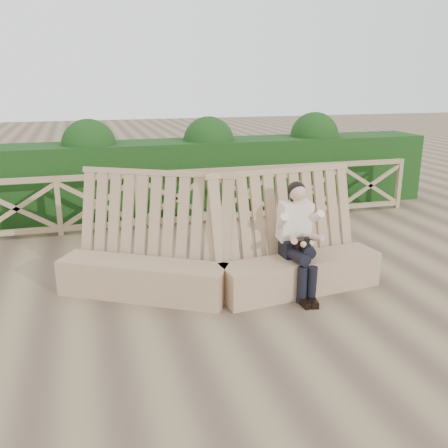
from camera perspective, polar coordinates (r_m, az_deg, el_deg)
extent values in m
plane|color=brown|center=(6.64, 0.17, -8.48)|extent=(60.00, 60.00, 0.00)
cube|color=#8A6F4E|center=(6.71, -9.27, -6.21)|extent=(2.18, 1.56, 0.48)
cube|color=#8A6F4E|center=(6.74, -8.60, -0.85)|extent=(2.15, 1.52, 1.59)
cube|color=#8A6F4E|center=(6.85, 8.74, -5.70)|extent=(2.28, 0.76, 0.48)
cube|color=#8A6F4E|center=(6.88, 7.77, -0.48)|extent=(2.27, 0.71, 1.59)
cube|color=black|center=(6.79, 8.14, -2.67)|extent=(0.39, 0.28, 0.23)
cube|color=beige|center=(6.73, 8.07, 0.35)|extent=(0.43, 0.31, 0.55)
sphere|color=tan|center=(6.58, 8.41, 3.58)|extent=(0.23, 0.23, 0.22)
sphere|color=black|center=(6.61, 8.28, 3.82)|extent=(0.25, 0.25, 0.24)
cylinder|color=black|center=(6.57, 8.22, -3.52)|extent=(0.17, 0.49, 0.16)
cylinder|color=black|center=(6.64, 9.48, -2.70)|extent=(0.17, 0.49, 0.17)
cylinder|color=black|center=(6.50, 8.91, -6.96)|extent=(0.13, 0.13, 0.48)
cylinder|color=black|center=(6.53, 9.99, -6.88)|extent=(0.13, 0.13, 0.48)
cube|color=black|center=(6.50, 9.20, -8.88)|extent=(0.10, 0.25, 0.08)
cube|color=black|center=(6.53, 10.12, -8.81)|extent=(0.10, 0.25, 0.08)
cube|color=black|center=(6.61, 9.05, -2.29)|extent=(0.22, 0.13, 0.15)
cube|color=black|center=(6.43, 9.58, -2.23)|extent=(0.08, 0.09, 0.13)
cube|color=#8A7450|center=(9.59, -5.76, 5.84)|extent=(10.10, 0.07, 0.10)
cube|color=#8A7450|center=(9.80, -5.60, 0.49)|extent=(10.10, 0.07, 0.10)
cube|color=black|center=(10.81, -6.90, 5.38)|extent=(12.00, 1.20, 1.50)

